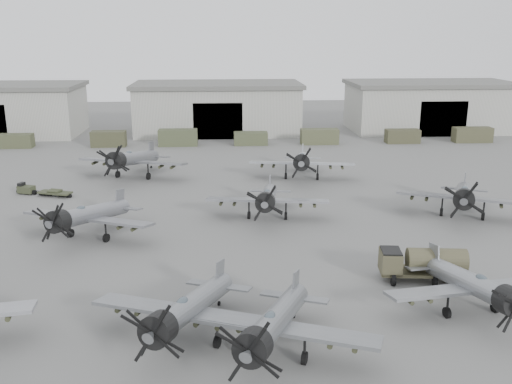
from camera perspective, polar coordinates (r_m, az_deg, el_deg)
ground at (r=42.11m, az=-3.70°, el=-8.36°), size 220.00×220.00×0.00m
hangar_center at (r=101.24m, az=-3.85°, el=8.42°), size 29.00×14.80×8.70m
hangar_right at (r=108.07m, az=16.96°, el=8.24°), size 29.00×14.80×8.70m
support_truck_1 at (r=95.41m, az=-23.29°, el=4.71°), size 6.53×2.20×2.11m
support_truck_2 at (r=91.51m, az=-14.52°, el=5.17°), size 5.26×2.20×2.42m
support_truck_3 at (r=90.11m, az=-7.81°, el=5.42°), size 6.04×2.20×2.57m
support_truck_4 at (r=90.06m, az=-0.53°, el=5.38°), size 5.27×2.20×2.01m
support_truck_5 at (r=91.28m, az=6.36°, el=5.54°), size 5.92×2.20×2.39m
support_truck_6 at (r=94.56m, az=14.43°, el=5.43°), size 5.35×2.20×2.17m
support_truck_7 at (r=98.70m, az=20.81°, el=5.37°), size 6.12×2.20×2.38m
aircraft_near_1 at (r=32.92m, az=-6.93°, el=-11.61°), size 11.45×10.35×4.64m
aircraft_near_2 at (r=38.18m, az=21.06°, el=-8.74°), size 11.24×10.12×4.46m
aircraft_mid_1 at (r=50.37m, az=-16.67°, el=-2.28°), size 11.73×10.62×4.77m
aircraft_mid_2 at (r=53.58m, az=1.15°, el=-0.59°), size 11.73×10.56×4.66m
aircraft_mid_3 at (r=57.33m, az=20.07°, el=-0.32°), size 12.17×11.03×4.98m
aircraft_far_0 at (r=70.22m, az=-12.35°, el=3.23°), size 13.35×12.02×5.34m
aircraft_far_1 at (r=68.41m, az=4.62°, el=3.12°), size 12.76×11.48×5.06m
aircraft_extra_679 at (r=31.22m, az=1.68°, el=-13.10°), size 11.45×10.35×4.64m
fuel_tanker at (r=42.51m, az=16.39°, el=-6.74°), size 6.46×2.81×2.41m
tug_trailer at (r=66.59m, az=-21.04°, el=0.13°), size 6.31×3.23×1.27m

